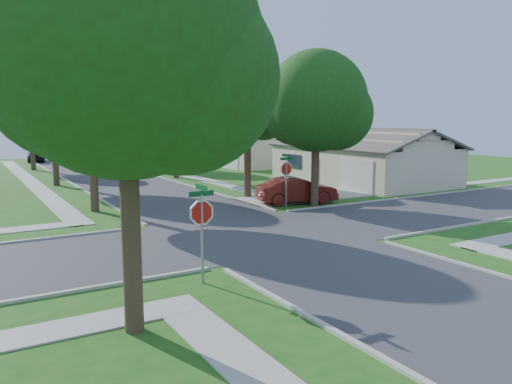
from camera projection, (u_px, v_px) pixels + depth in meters
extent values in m
plane|color=#1C5116|center=(257.00, 234.00, 21.38)|extent=(100.00, 100.00, 0.00)
cube|color=#333335|center=(257.00, 234.00, 21.38)|extent=(7.00, 100.00, 0.02)
cube|color=#9E9B91|center=(170.00, 171.00, 46.56)|extent=(1.20, 40.00, 0.04)
cube|color=#9E9B91|center=(28.00, 179.00, 40.39)|extent=(1.20, 40.00, 0.04)
cube|color=#9E9B91|center=(307.00, 197.00, 31.41)|extent=(8.80, 3.60, 0.05)
cube|color=gray|center=(202.00, 239.00, 14.81)|extent=(0.06, 0.06, 2.70)
cylinder|color=white|center=(202.00, 213.00, 14.69)|extent=(1.05, 0.02, 1.05)
cylinder|color=#B5170C|center=(202.00, 213.00, 14.69)|extent=(0.90, 0.03, 0.90)
cube|color=#B5170C|center=(202.00, 228.00, 14.76)|extent=(0.34, 0.03, 0.12)
cube|color=white|center=(202.00, 228.00, 14.76)|extent=(0.30, 0.03, 0.08)
cube|color=#0C5426|center=(201.00, 194.00, 14.61)|extent=(0.80, 0.02, 0.16)
cube|color=#0C5426|center=(201.00, 188.00, 14.58)|extent=(0.02, 0.80, 0.16)
cube|color=gray|center=(286.00, 183.00, 27.55)|extent=(0.06, 0.06, 2.70)
cylinder|color=white|center=(286.00, 169.00, 27.44)|extent=(1.05, 0.02, 1.05)
cylinder|color=#B5170C|center=(286.00, 169.00, 27.44)|extent=(0.90, 0.03, 0.90)
cube|color=#B5170C|center=(286.00, 177.00, 27.51)|extent=(0.34, 0.03, 0.12)
cube|color=white|center=(286.00, 177.00, 27.51)|extent=(0.30, 0.03, 0.08)
cube|color=#0C5426|center=(286.00, 159.00, 27.35)|extent=(0.80, 0.02, 0.16)
cube|color=#0C5426|center=(286.00, 155.00, 27.33)|extent=(0.02, 0.80, 0.16)
cylinder|color=#38281C|center=(248.00, 166.00, 31.12)|extent=(0.44, 0.44, 3.95)
sphere|color=#1D4010|center=(247.00, 102.00, 30.55)|extent=(4.80, 4.80, 4.80)
sphere|color=#1D4010|center=(263.00, 112.00, 30.65)|extent=(3.46, 3.46, 3.46)
sphere|color=#1D4010|center=(232.00, 110.00, 30.76)|extent=(3.26, 3.26, 3.26)
cylinder|color=#38281C|center=(176.00, 152.00, 41.29)|extent=(0.44, 0.44, 4.30)
sphere|color=#1D4010|center=(174.00, 99.00, 40.66)|extent=(5.40, 5.40, 5.40)
sphere|color=#1D4010|center=(188.00, 107.00, 40.78)|extent=(3.89, 3.89, 3.89)
sphere|color=#1D4010|center=(162.00, 105.00, 40.90)|extent=(3.67, 3.67, 3.67)
cylinder|color=#38281C|center=(129.00, 145.00, 52.35)|extent=(0.44, 0.44, 4.20)
sphere|color=#1D4010|center=(128.00, 106.00, 51.75)|extent=(5.00, 5.00, 5.00)
sphere|color=#1D4010|center=(138.00, 112.00, 51.86)|extent=(3.60, 3.60, 3.60)
sphere|color=#1D4010|center=(119.00, 111.00, 51.98)|extent=(3.40, 3.40, 3.40)
cylinder|color=#38281C|center=(93.00, 172.00, 26.34)|extent=(0.44, 0.44, 4.25)
sphere|color=#1D4010|center=(89.00, 90.00, 25.72)|extent=(5.20, 5.20, 5.20)
sphere|color=#1D4010|center=(110.00, 103.00, 25.83)|extent=(3.74, 3.74, 3.74)
sphere|color=#1D4010|center=(72.00, 100.00, 25.96)|extent=(3.54, 3.54, 3.54)
cylinder|color=#38281C|center=(55.00, 155.00, 36.53)|extent=(0.44, 0.44, 4.44)
sphere|color=#1D4010|center=(51.00, 92.00, 35.87)|extent=(5.60, 5.60, 5.60)
sphere|color=#1D4010|center=(68.00, 102.00, 35.99)|extent=(4.03, 4.03, 4.03)
sphere|color=#1D4010|center=(38.00, 100.00, 36.12)|extent=(3.81, 3.81, 3.81)
cylinder|color=#38281C|center=(32.00, 150.00, 47.62)|extent=(0.44, 0.44, 3.90)
sphere|color=#1D4010|center=(30.00, 110.00, 47.07)|extent=(4.60, 4.60, 4.60)
sphere|color=#1D4010|center=(40.00, 116.00, 47.17)|extent=(3.31, 3.31, 3.31)
sphere|color=#1D4010|center=(21.00, 115.00, 47.28)|extent=(3.13, 3.13, 3.13)
cylinder|color=#38281C|center=(132.00, 246.00, 11.34)|extent=(0.44, 0.44, 4.04)
sphere|color=#1D4010|center=(124.00, 41.00, 10.68)|extent=(6.00, 6.00, 6.00)
sphere|color=#1D4010|center=(181.00, 77.00, 10.81)|extent=(4.32, 4.32, 4.32)
sphere|color=#1D4010|center=(75.00, 70.00, 10.95)|extent=(4.08, 4.08, 4.08)
cylinder|color=#38281C|center=(315.00, 175.00, 27.88)|extent=(0.44, 0.44, 3.54)
sphere|color=#1D4010|center=(316.00, 101.00, 27.28)|extent=(5.60, 5.60, 5.60)
sphere|color=#1D4010|center=(336.00, 114.00, 27.40)|extent=(4.03, 4.03, 4.03)
sphere|color=#1D4010|center=(296.00, 111.00, 27.53)|extent=(3.81, 3.81, 3.81)
cube|color=beige|center=(361.00, 164.00, 38.62)|extent=(8.00, 13.00, 2.80)
cube|color=#47413D|center=(381.00, 137.00, 39.33)|extent=(4.42, 13.60, 1.56)
cube|color=#47413D|center=(342.00, 138.00, 37.31)|extent=(4.42, 13.60, 1.56)
cube|color=silver|center=(356.00, 176.00, 33.31)|extent=(0.06, 3.20, 2.20)
cube|color=silver|center=(314.00, 171.00, 37.19)|extent=(0.06, 0.90, 2.00)
cube|color=#1E2633|center=(294.00, 161.00, 39.32)|extent=(0.06, 1.80, 1.10)
cube|color=beige|center=(246.00, 151.00, 53.92)|extent=(8.00, 13.00, 2.80)
cube|color=#47413D|center=(262.00, 132.00, 54.63)|extent=(4.42, 13.60, 1.56)
cube|color=#47413D|center=(230.00, 132.00, 52.61)|extent=(4.42, 13.60, 1.56)
cube|color=silver|center=(230.00, 158.00, 48.61)|extent=(0.06, 3.20, 2.20)
cube|color=silver|center=(210.00, 156.00, 52.49)|extent=(0.06, 0.90, 2.00)
cube|color=#1E2633|center=(200.00, 149.00, 54.62)|extent=(0.06, 1.80, 1.10)
imported|color=#5B1912|center=(297.00, 190.00, 28.98)|extent=(4.91, 2.64, 1.54)
imported|color=black|center=(130.00, 162.00, 47.55)|extent=(2.04, 4.57, 1.53)
imported|color=black|center=(36.00, 156.00, 56.95)|extent=(2.43, 4.76, 1.32)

